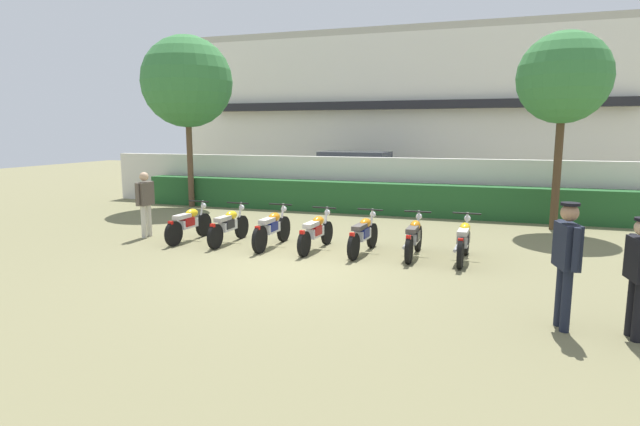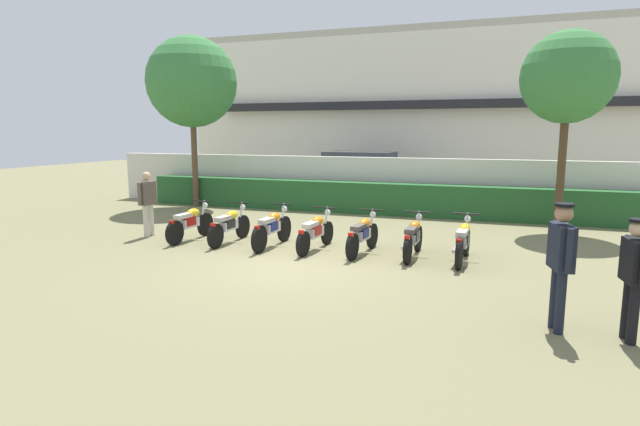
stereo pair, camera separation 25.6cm
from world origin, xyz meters
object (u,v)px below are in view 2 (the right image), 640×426
object	(u,v)px
motorcycle_in_row_4	(363,234)
inspector_person	(147,198)
motorcycle_in_row_0	(190,223)
officer_0	(561,255)
parked_car	(363,175)
tree_far_side	(568,78)
motorcycle_in_row_1	(229,225)
tree_near_inspector	(192,82)
motorcycle_in_row_2	(272,228)
motorcycle_in_row_3	(316,232)
motorcycle_in_row_5	(413,237)
motorcycle_in_row_6	(463,241)
officer_1	(634,270)

from	to	relation	value
motorcycle_in_row_4	inspector_person	xyz separation A→B (m)	(-5.76, 0.02, 0.56)
motorcycle_in_row_0	officer_0	world-z (taller)	officer_0
parked_car	tree_far_side	size ratio (longest dim) A/B	0.86
motorcycle_in_row_1	inspector_person	size ratio (longest dim) A/B	1.11
tree_near_inspector	tree_far_side	xyz separation A→B (m)	(12.00, -0.66, -0.31)
tree_near_inspector	officer_0	size ratio (longest dim) A/B	3.39
tree_far_side	motorcycle_in_row_1	size ratio (longest dim) A/B	2.85
motorcycle_in_row_1	motorcycle_in_row_2	size ratio (longest dim) A/B	0.96
inspector_person	motorcycle_in_row_0	bearing A→B (deg)	-3.30
motorcycle_in_row_3	motorcycle_in_row_5	size ratio (longest dim) A/B	1.05
motorcycle_in_row_0	tree_near_inspector	bearing A→B (deg)	34.61
motorcycle_in_row_4	motorcycle_in_row_0	bearing A→B (deg)	96.04
motorcycle_in_row_2	officer_0	world-z (taller)	officer_0
motorcycle_in_row_0	officer_0	bearing A→B (deg)	-109.71
motorcycle_in_row_0	inspector_person	world-z (taller)	inspector_person
tree_far_side	motorcycle_in_row_5	bearing A→B (deg)	-126.30
motorcycle_in_row_5	officer_0	size ratio (longest dim) A/B	1.02
parked_car	motorcycle_in_row_1	size ratio (longest dim) A/B	2.46
tree_far_side	motorcycle_in_row_4	distance (m)	7.24
parked_car	tree_far_side	world-z (taller)	tree_far_side
motorcycle_in_row_1	motorcycle_in_row_6	bearing A→B (deg)	-88.70
tree_far_side	officer_0	world-z (taller)	tree_far_side
motorcycle_in_row_1	officer_0	size ratio (longest dim) A/B	1.06
motorcycle_in_row_0	motorcycle_in_row_5	distance (m)	5.56
motorcycle_in_row_4	tree_far_side	bearing A→B (deg)	-39.03
motorcycle_in_row_1	motorcycle_in_row_5	distance (m)	4.48
inspector_person	motorcycle_in_row_6	bearing A→B (deg)	-0.29
officer_0	parked_car	bearing A→B (deg)	-77.05
tree_near_inspector	motorcycle_in_row_3	world-z (taller)	tree_near_inspector
motorcycle_in_row_6	inspector_person	xyz separation A→B (m)	(-7.92, 0.04, 0.54)
motorcycle_in_row_1	motorcycle_in_row_4	world-z (taller)	motorcycle_in_row_1
officer_0	motorcycle_in_row_6	bearing A→B (deg)	-79.05
motorcycle_in_row_0	motorcycle_in_row_6	bearing A→B (deg)	-86.71
tree_far_side	motorcycle_in_row_0	xyz separation A→B (m)	(-8.81, -4.52, -3.65)
motorcycle_in_row_2	inspector_person	size ratio (longest dim) A/B	1.16
motorcycle_in_row_1	tree_far_side	bearing A→B (deg)	-58.52
motorcycle_in_row_2	officer_0	distance (m)	6.81
motorcycle_in_row_4	motorcycle_in_row_5	xyz separation A→B (m)	(1.12, 0.04, 0.00)
motorcycle_in_row_6	tree_near_inspector	bearing A→B (deg)	64.78
officer_1	inspector_person	bearing A→B (deg)	-27.20
motorcycle_in_row_1	motorcycle_in_row_4	xyz separation A→B (m)	(3.37, -0.00, -0.00)
tree_near_inspector	motorcycle_in_row_2	xyz separation A→B (m)	(5.43, -5.16, -3.95)
parked_car	motorcycle_in_row_4	distance (m)	9.64
tree_near_inspector	motorcycle_in_row_6	distance (m)	11.75
motorcycle_in_row_0	motorcycle_in_row_2	size ratio (longest dim) A/B	0.95
motorcycle_in_row_1	inspector_person	distance (m)	2.45
tree_far_side	motorcycle_in_row_2	world-z (taller)	tree_far_side
motorcycle_in_row_6	inspector_person	distance (m)	7.94
motorcycle_in_row_3	motorcycle_in_row_2	bearing A→B (deg)	95.60
tree_far_side	tree_near_inspector	bearing A→B (deg)	176.85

